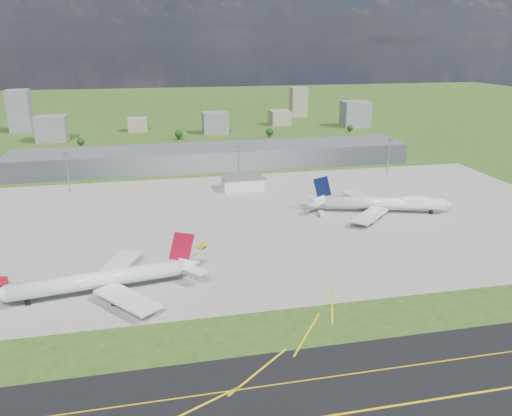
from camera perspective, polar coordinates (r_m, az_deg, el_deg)
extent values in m
plane|color=#2C4C17|center=(374.15, -4.44, 4.22)|extent=(1400.00, 1400.00, 0.00)
cube|color=black|center=(143.90, 10.82, -21.99)|extent=(1400.00, 60.00, 0.06)
cube|color=gray|center=(272.12, 0.78, -1.31)|extent=(360.00, 190.00, 0.08)
cube|color=gray|center=(386.85, -4.77, 5.84)|extent=(300.00, 42.00, 15.00)
cube|color=silver|center=(326.89, -1.54, 2.87)|extent=(26.00, 16.00, 8.00)
cylinder|color=gray|center=(338.45, -20.72, 3.69)|extent=(0.70, 0.70, 25.00)
cube|color=gray|center=(335.63, -20.96, 5.80)|extent=(3.50, 2.00, 1.20)
cylinder|color=gray|center=(339.00, -2.01, 4.92)|extent=(0.70, 0.70, 25.00)
cube|color=gray|center=(336.19, -2.04, 7.04)|extent=(3.50, 2.00, 1.20)
cylinder|color=gray|center=(373.49, 14.93, 5.59)|extent=(0.70, 0.70, 25.00)
cube|color=gray|center=(370.94, 15.09, 7.52)|extent=(3.50, 2.00, 1.20)
cylinder|color=silver|center=(201.91, -17.70, -7.82)|extent=(63.52, 15.84, 6.54)
cone|color=silver|center=(205.28, -7.64, -6.32)|extent=(9.60, 7.76, 6.54)
cube|color=maroon|center=(202.77, -18.26, -8.40)|extent=(51.69, 10.33, 1.42)
cube|color=silver|center=(189.30, -14.50, -10.02)|extent=(25.34, 28.30, 0.98)
cube|color=silver|center=(217.17, -15.47, -6.24)|extent=(19.52, 29.98, 0.98)
cube|color=#A00823|center=(201.60, -8.49, -4.40)|extent=(10.82, 2.15, 13.18)
cylinder|color=#38383D|center=(193.73, -15.39, -10.10)|extent=(6.45, 4.34, 3.49)
cylinder|color=#38383D|center=(214.18, -16.02, -7.27)|extent=(6.45, 4.34, 3.49)
cube|color=black|center=(199.79, -15.59, -9.39)|extent=(1.92, 1.55, 2.73)
cube|color=black|center=(208.54, -15.86, -8.17)|extent=(1.92, 1.55, 2.73)
cube|color=black|center=(205.10, -24.65, -9.73)|extent=(1.92, 1.55, 2.73)
cylinder|color=silver|center=(289.60, 14.37, 0.56)|extent=(65.25, 24.76, 6.60)
cone|color=silver|center=(298.08, 21.13, 0.38)|extent=(6.96, 7.83, 6.60)
cone|color=silver|center=(285.01, 6.99, 0.90)|extent=(10.02, 8.72, 6.60)
cube|color=#1B3798|center=(290.61, 14.75, 0.16)|extent=(52.75, 17.71, 1.38)
ellipsoid|color=silver|center=(292.59, 17.71, 0.84)|extent=(22.13, 12.24, 5.94)
cube|color=silver|center=(303.86, 12.07, 1.20)|extent=(16.40, 31.14, 0.96)
cube|color=silver|center=(273.48, 12.92, -0.83)|extent=(28.08, 27.49, 0.96)
cube|color=#071038|center=(282.90, 7.59, 2.39)|extent=(10.34, 3.47, 12.87)
cylinder|color=#38383D|center=(298.86, 12.96, 0.43)|extent=(6.58, 4.91, 3.41)
cylinder|color=#38383D|center=(308.02, 11.56, 1.08)|extent=(6.58, 4.91, 3.41)
cylinder|color=#38383D|center=(280.92, 13.51, -0.79)|extent=(6.58, 4.91, 3.41)
cylinder|color=#38383D|center=(270.04, 12.56, -1.51)|extent=(6.58, 4.91, 3.41)
cube|color=black|center=(294.41, 12.92, 0.04)|extent=(1.99, 1.70, 2.66)
cube|color=black|center=(285.44, 13.19, -0.57)|extent=(1.99, 1.70, 2.66)
cube|color=black|center=(296.91, 19.36, -0.41)|extent=(1.99, 1.70, 2.66)
cube|color=#EFB20E|center=(236.25, -6.14, -4.30)|extent=(4.31, 4.58, 1.61)
cube|color=black|center=(236.56, -6.13, -4.48)|extent=(4.02, 4.18, 0.70)
cube|color=silver|center=(278.51, 7.47, -0.65)|extent=(2.68, 5.58, 2.40)
cube|color=black|center=(278.91, 7.45, -0.88)|extent=(2.76, 4.77, 0.70)
cube|color=silver|center=(315.97, 15.90, 1.10)|extent=(5.28, 3.67, 2.14)
cube|color=black|center=(316.28, 15.89, 0.92)|extent=(4.63, 3.54, 0.70)
cube|color=slate|center=(524.15, -22.33, 8.40)|extent=(28.00, 22.00, 24.00)
cube|color=gray|center=(556.23, -13.38, 9.28)|extent=(20.00, 18.00, 14.00)
cube|color=slate|center=(530.03, -4.67, 9.71)|extent=(26.00, 20.00, 22.00)
cube|color=gray|center=(584.51, 2.73, 10.29)|extent=(22.00, 24.00, 16.00)
cube|color=slate|center=(581.27, 11.29, 10.51)|extent=(30.00, 22.00, 28.00)
cube|color=slate|center=(589.07, -25.37, 9.99)|extent=(22.00, 20.00, 44.00)
cube|color=gray|center=(651.24, 4.87, 12.00)|extent=(20.00, 18.00, 36.00)
cylinder|color=#382314|center=(487.26, -19.36, 6.80)|extent=(0.70, 0.70, 3.00)
sphere|color=black|center=(486.63, -19.40, 7.19)|extent=(6.75, 6.75, 6.75)
cylinder|color=#382314|center=(498.52, -8.79, 7.92)|extent=(0.70, 0.70, 3.60)
sphere|color=black|center=(497.80, -8.81, 8.37)|extent=(8.10, 8.10, 8.10)
cylinder|color=#382314|center=(506.54, 1.56, 8.28)|extent=(0.70, 0.70, 3.40)
sphere|color=black|center=(505.86, 1.56, 8.71)|extent=(7.65, 7.65, 7.65)
cylinder|color=#382314|center=(543.63, 10.68, 8.65)|extent=(0.70, 0.70, 2.80)
sphere|color=black|center=(543.10, 10.70, 8.98)|extent=(6.30, 6.30, 6.30)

